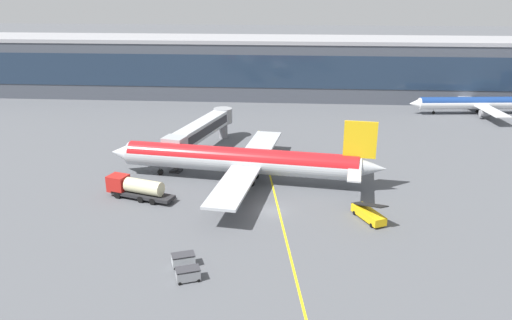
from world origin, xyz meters
TOP-DOWN VIEW (x-y plane):
  - ground_plane at (0.00, 0.00)m, footprint 700.00×700.00m
  - apron_lead_in_line at (0.92, 2.00)m, footprint 11.45×79.26m
  - terminal_building at (-7.31, 79.31)m, footprint 181.83×19.99m
  - main_airliner at (-5.31, 11.03)m, footprint 46.36×37.06m
  - jet_bridge at (-14.34, 25.80)m, footprint 9.53×24.99m
  - fuel_tanker at (-20.64, 2.88)m, footprint 11.05×5.66m
  - belt_loader at (13.68, -2.08)m, footprint 4.36×6.77m
  - baggage_cart_0 at (-8.22, -18.81)m, footprint 3.03×2.39m
  - baggage_cart_1 at (-9.37, -15.82)m, footprint 3.03×2.39m
  - commuter_jet_near at (48.48, 61.15)m, footprint 33.40×26.59m

SIDE VIEW (x-z plane):
  - ground_plane at x=0.00m, z-range 0.00..0.00m
  - apron_lead_in_line at x=0.92m, z-range 0.00..0.01m
  - baggage_cart_0 at x=-8.22m, z-range 0.04..1.52m
  - baggage_cart_1 at x=-9.37m, z-range 0.04..1.52m
  - belt_loader at x=13.68m, z-range -0.75..2.73m
  - fuel_tanker at x=-20.64m, z-range 0.12..3.37m
  - commuter_jet_near at x=48.48m, z-range -1.43..7.07m
  - main_airliner at x=-5.31m, z-range -1.96..9.37m
  - jet_bridge at x=-14.34m, z-range 1.54..7.94m
  - terminal_building at x=-7.31m, z-range 0.02..16.71m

